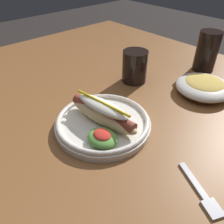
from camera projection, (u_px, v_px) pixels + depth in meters
The scene contains 7 objects.
ground_plane at pixel (124, 224), 1.10m from camera, with size 8.00×8.00×0.00m, color #2D2826.
dining_table at pixel (130, 122), 0.71m from camera, with size 1.35×1.03×0.74m.
hot_dog_plate at pixel (103, 120), 0.54m from camera, with size 0.23×0.23×0.08m.
fork at pixel (202, 193), 0.40m from camera, with size 0.12×0.07×0.00m.
soda_cup at pixel (135, 67), 0.71m from camera, with size 0.08×0.08×0.10m, color black.
extra_cup at pixel (207, 51), 0.77m from camera, with size 0.07×0.07×0.14m, color black.
side_bowl at pixel (204, 86), 0.67m from camera, with size 0.16×0.16×0.05m.
Camera 1 is at (0.37, -0.41, 1.10)m, focal length 35.89 mm.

